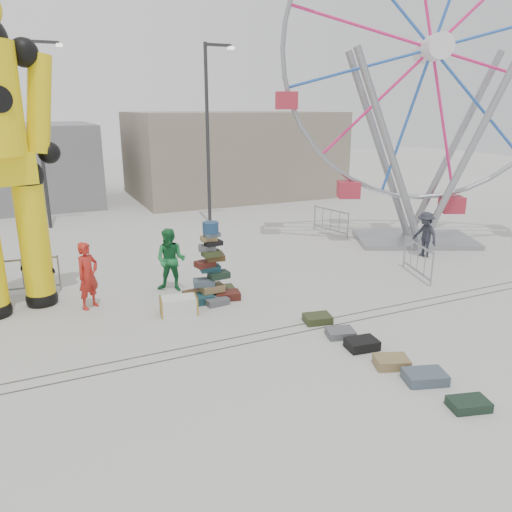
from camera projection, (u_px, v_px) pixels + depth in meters
name	position (u px, v px, depth m)	size (l,w,h in m)	color
ground	(278.00, 350.00, 11.35)	(90.00, 90.00, 0.00)	#9E9E99
track_line_near	(266.00, 339.00, 11.87)	(40.00, 0.04, 0.01)	#47443F
track_line_far	(259.00, 333.00, 12.22)	(40.00, 0.04, 0.01)	#47443F
building_right	(232.00, 154.00, 30.83)	(12.00, 8.00, 5.00)	gray
building_left	(0.00, 165.00, 27.46)	(10.00, 8.00, 4.40)	gray
lamp_post_right	(209.00, 126.00, 22.60)	(1.41, 0.25, 8.00)	#2D2D30
lamp_post_left	(41.00, 127.00, 21.55)	(1.41, 0.25, 8.00)	#2D2D30
suitcase_tower	(211.00, 278.00, 14.20)	(1.59, 1.42, 2.27)	#19414C
ferris_wheel	(430.00, 76.00, 18.62)	(10.28, 4.85, 13.03)	gray
steamer_trunk	(179.00, 305.00, 13.32)	(0.98, 0.56, 0.46)	silver
row_case_0	(318.00, 319.00, 12.80)	(0.68, 0.51, 0.20)	#343D1E
row_case_1	(340.00, 333.00, 12.01)	(0.65, 0.51, 0.18)	#595A60
row_case_2	(362.00, 344.00, 11.39)	(0.71, 0.51, 0.23)	black
row_case_3	(392.00, 362.00, 10.62)	(0.70, 0.51, 0.21)	olive
row_case_4	(425.00, 377.00, 10.02)	(0.82, 0.56, 0.22)	#475765
row_case_5	(469.00, 404.00, 9.14)	(0.72, 0.46, 0.18)	#192D21
barricade_dummy_c	(23.00, 276.00, 14.61)	(2.00, 0.10, 1.10)	gray
barricade_wheel_front	(418.00, 260.00, 16.16)	(2.00, 0.10, 1.10)	gray
barricade_wheel_back	(331.00, 221.00, 21.59)	(2.00, 0.10, 1.10)	gray
pedestrian_red	(88.00, 276.00, 13.49)	(0.68, 0.45, 1.86)	#AC2118
pedestrian_green	(171.00, 260.00, 14.79)	(0.92, 0.72, 1.90)	#1C7036
pedestrian_black	(38.00, 270.00, 13.92)	(1.10, 0.46, 1.88)	black
pedestrian_grey	(425.00, 234.00, 18.21)	(1.08, 0.62, 1.67)	#22242D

